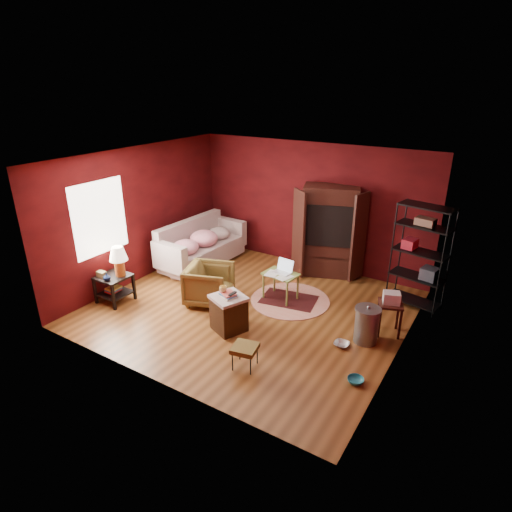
{
  "coord_description": "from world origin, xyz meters",
  "views": [
    {
      "loc": [
        3.85,
        -5.99,
        4.02
      ],
      "look_at": [
        0.0,
        0.2,
        1.0
      ],
      "focal_mm": 30.0,
      "sensor_mm": 36.0,
      "label": 1
    }
  ],
  "objects_px": {
    "side_table": "(116,269)",
    "tv_armoire": "(329,230)",
    "armchair": "(209,282)",
    "hamper": "(229,312)",
    "sofa": "(202,250)",
    "laptop_desk": "(281,276)",
    "wire_shelving": "(421,253)"
  },
  "relations": [
    {
      "from": "side_table",
      "to": "sofa",
      "type": "bearing_deg",
      "value": 83.2
    },
    {
      "from": "laptop_desk",
      "to": "wire_shelving",
      "type": "height_order",
      "value": "wire_shelving"
    },
    {
      "from": "hamper",
      "to": "wire_shelving",
      "type": "height_order",
      "value": "wire_shelving"
    },
    {
      "from": "armchair",
      "to": "hamper",
      "type": "bearing_deg",
      "value": -144.0
    },
    {
      "from": "side_table",
      "to": "tv_armoire",
      "type": "relative_size",
      "value": 0.57
    },
    {
      "from": "side_table",
      "to": "wire_shelving",
      "type": "height_order",
      "value": "wire_shelving"
    },
    {
      "from": "armchair",
      "to": "wire_shelving",
      "type": "relative_size",
      "value": 0.42
    },
    {
      "from": "armchair",
      "to": "side_table",
      "type": "bearing_deg",
      "value": 100.88
    },
    {
      "from": "hamper",
      "to": "laptop_desk",
      "type": "relative_size",
      "value": 0.92
    },
    {
      "from": "laptop_desk",
      "to": "tv_armoire",
      "type": "xyz_separation_m",
      "value": [
        0.29,
        1.59,
        0.54
      ]
    },
    {
      "from": "sofa",
      "to": "laptop_desk",
      "type": "bearing_deg",
      "value": -118.34
    },
    {
      "from": "wire_shelving",
      "to": "sofa",
      "type": "bearing_deg",
      "value": -161.63
    },
    {
      "from": "sofa",
      "to": "hamper",
      "type": "height_order",
      "value": "sofa"
    },
    {
      "from": "wire_shelving",
      "to": "armchair",
      "type": "bearing_deg",
      "value": -138.97
    },
    {
      "from": "armchair",
      "to": "hamper",
      "type": "distance_m",
      "value": 1.08
    },
    {
      "from": "laptop_desk",
      "to": "hamper",
      "type": "bearing_deg",
      "value": -92.07
    },
    {
      "from": "sofa",
      "to": "tv_armoire",
      "type": "relative_size",
      "value": 0.97
    },
    {
      "from": "armchair",
      "to": "hamper",
      "type": "xyz_separation_m",
      "value": [
        0.89,
        -0.61,
        -0.09
      ]
    },
    {
      "from": "armchair",
      "to": "laptop_desk",
      "type": "bearing_deg",
      "value": -72.15
    },
    {
      "from": "laptop_desk",
      "to": "wire_shelving",
      "type": "distance_m",
      "value": 2.61
    },
    {
      "from": "laptop_desk",
      "to": "wire_shelving",
      "type": "xyz_separation_m",
      "value": [
        2.29,
        1.11,
        0.59
      ]
    },
    {
      "from": "tv_armoire",
      "to": "wire_shelving",
      "type": "distance_m",
      "value": 2.06
    },
    {
      "from": "hamper",
      "to": "laptop_desk",
      "type": "distance_m",
      "value": 1.48
    },
    {
      "from": "side_table",
      "to": "tv_armoire",
      "type": "xyz_separation_m",
      "value": [
        2.92,
        3.32,
        0.35
      ]
    },
    {
      "from": "sofa",
      "to": "wire_shelving",
      "type": "height_order",
      "value": "wire_shelving"
    },
    {
      "from": "armchair",
      "to": "wire_shelving",
      "type": "distance_m",
      "value": 3.97
    },
    {
      "from": "armchair",
      "to": "hamper",
      "type": "height_order",
      "value": "armchair"
    },
    {
      "from": "side_table",
      "to": "wire_shelving",
      "type": "distance_m",
      "value": 5.7
    },
    {
      "from": "side_table",
      "to": "wire_shelving",
      "type": "xyz_separation_m",
      "value": [
        4.93,
        2.84,
        0.41
      ]
    },
    {
      "from": "laptop_desk",
      "to": "armchair",
      "type": "bearing_deg",
      "value": -136.32
    },
    {
      "from": "side_table",
      "to": "tv_armoire",
      "type": "bearing_deg",
      "value": 48.63
    },
    {
      "from": "armchair",
      "to": "tv_armoire",
      "type": "relative_size",
      "value": 0.42
    }
  ]
}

